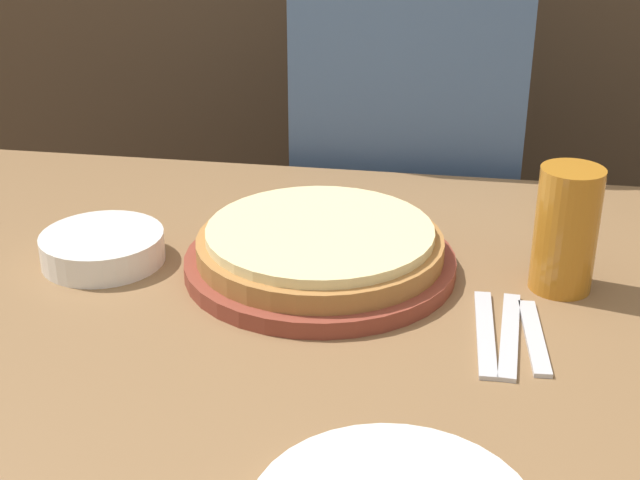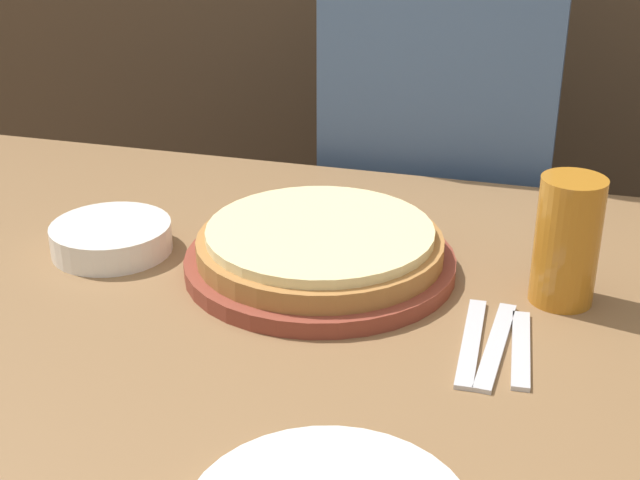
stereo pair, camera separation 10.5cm
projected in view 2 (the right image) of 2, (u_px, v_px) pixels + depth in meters
pizza_on_board at (320, 251)px, 1.05m from camera, size 0.32×0.32×0.06m
beer_glass at (568, 236)px, 0.96m from camera, size 0.07×0.07×0.15m
side_bowl at (111, 238)px, 1.11m from camera, size 0.15×0.15×0.04m
fork at (471, 342)px, 0.91m from camera, size 0.02×0.17×0.00m
dinner_knife at (496, 345)px, 0.91m from camera, size 0.03×0.17×0.00m
spoon at (521, 349)px, 0.90m from camera, size 0.03×0.15×0.00m
diner_person at (436, 201)px, 1.51m from camera, size 0.37×0.20×1.34m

